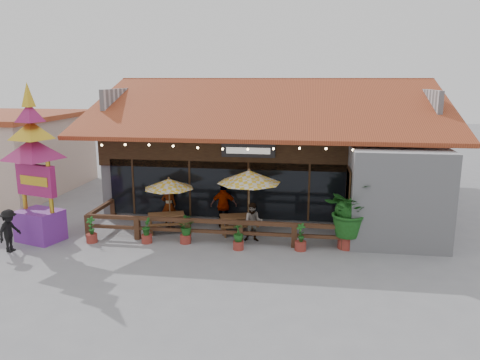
% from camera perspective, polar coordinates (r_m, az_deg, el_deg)
% --- Properties ---
extents(ground, '(100.00, 100.00, 0.00)m').
position_cam_1_polar(ground, '(18.07, 1.84, -7.38)').
color(ground, gray).
rests_on(ground, ground).
extents(restaurant_building, '(15.50, 14.73, 6.09)m').
position_cam_1_polar(restaurant_building, '(23.89, 4.29, 2.95)').
color(restaurant_building, '#BCBCC2').
rests_on(restaurant_building, ground).
extents(patio_railing, '(10.00, 2.60, 0.92)m').
position_cam_1_polar(patio_railing, '(18.00, -5.42, -5.44)').
color(patio_railing, '#4A2B1A').
rests_on(patio_railing, ground).
extents(umbrella_left, '(2.17, 2.17, 2.18)m').
position_cam_1_polar(umbrella_left, '(19.11, -8.66, -0.46)').
color(umbrella_left, brown).
rests_on(umbrella_left, ground).
extents(umbrella_right, '(3.09, 3.09, 2.68)m').
position_cam_1_polar(umbrella_right, '(18.13, 1.11, 0.37)').
color(umbrella_right, brown).
rests_on(umbrella_right, ground).
extents(picnic_table_left, '(1.80, 1.68, 0.70)m').
position_cam_1_polar(picnic_table_left, '(19.30, -8.98, -4.75)').
color(picnic_table_left, brown).
rests_on(picnic_table_left, ground).
extents(picnic_table_right, '(1.77, 1.63, 0.71)m').
position_cam_1_polar(picnic_table_right, '(18.82, -0.20, -5.02)').
color(picnic_table_right, brown).
rests_on(picnic_table_right, ground).
extents(thai_sign_tower, '(2.94, 2.94, 6.40)m').
position_cam_1_polar(thai_sign_tower, '(18.85, -23.89, 3.00)').
color(thai_sign_tower, '#712895').
rests_on(thai_sign_tower, ground).
extents(tropical_plant, '(2.23, 2.31, 2.46)m').
position_cam_1_polar(tropical_plant, '(17.29, 13.08, -3.72)').
color(tropical_plant, maroon).
rests_on(tropical_plant, ground).
extents(diner_a, '(0.68, 0.51, 1.67)m').
position_cam_1_polar(diner_a, '(20.02, -8.67, -3.03)').
color(diner_a, '#3A2612').
rests_on(diner_a, ground).
extents(diner_b, '(0.76, 0.61, 1.50)m').
position_cam_1_polar(diner_b, '(17.77, 1.64, -5.16)').
color(diner_b, '#3A2612').
rests_on(diner_b, ground).
extents(diner_c, '(1.14, 0.59, 1.86)m').
position_cam_1_polar(diner_c, '(19.38, -2.00, -3.11)').
color(diner_c, '#3A2612').
rests_on(diner_c, ground).
extents(pedestrian, '(0.66, 1.05, 1.56)m').
position_cam_1_polar(pedestrian, '(18.63, -26.30, -5.56)').
color(pedestrian, black).
rests_on(pedestrian, ground).
extents(planter_a, '(0.41, 0.41, 1.01)m').
position_cam_1_polar(planter_a, '(18.60, -17.67, -6.01)').
color(planter_a, maroon).
rests_on(planter_a, ground).
extents(planter_b, '(0.40, 0.40, 0.98)m').
position_cam_1_polar(planter_b, '(18.02, -11.32, -6.19)').
color(planter_b, maroon).
rests_on(planter_b, ground).
extents(planter_c, '(0.80, 0.77, 1.01)m').
position_cam_1_polar(planter_c, '(17.72, -6.69, -5.91)').
color(planter_c, maroon).
rests_on(planter_c, ground).
extents(planter_d, '(0.47, 0.47, 0.96)m').
position_cam_1_polar(planter_d, '(17.00, -0.20, -7.01)').
color(planter_d, maroon).
rests_on(planter_d, ground).
extents(planter_e, '(0.44, 0.42, 1.03)m').
position_cam_1_polar(planter_e, '(17.07, 7.41, -7.14)').
color(planter_e, maroon).
rests_on(planter_e, ground).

